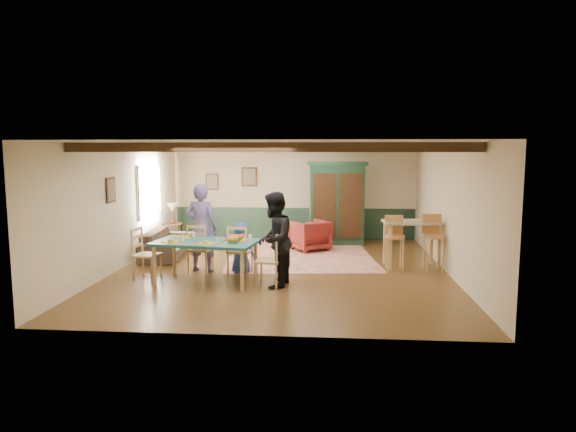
# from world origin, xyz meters

# --- Properties ---
(floor) EXTENTS (8.00, 8.00, 0.00)m
(floor) POSITION_xyz_m (0.00, 0.00, 0.00)
(floor) COLOR #4A2F15
(floor) RESTS_ON ground
(wall_back) EXTENTS (7.00, 0.02, 2.70)m
(wall_back) POSITION_xyz_m (0.00, 4.00, 1.35)
(wall_back) COLOR beige
(wall_back) RESTS_ON floor
(wall_left) EXTENTS (0.02, 8.00, 2.70)m
(wall_left) POSITION_xyz_m (-3.50, 0.00, 1.35)
(wall_left) COLOR beige
(wall_left) RESTS_ON floor
(wall_right) EXTENTS (0.02, 8.00, 2.70)m
(wall_right) POSITION_xyz_m (3.50, 0.00, 1.35)
(wall_right) COLOR beige
(wall_right) RESTS_ON floor
(ceiling) EXTENTS (7.00, 8.00, 0.02)m
(ceiling) POSITION_xyz_m (0.00, 0.00, 2.70)
(ceiling) COLOR silver
(ceiling) RESTS_ON wall_back
(wainscot_back) EXTENTS (6.95, 0.03, 0.90)m
(wainscot_back) POSITION_xyz_m (0.00, 3.98, 0.45)
(wainscot_back) COLOR #1B3224
(wainscot_back) RESTS_ON floor
(ceiling_beam_front) EXTENTS (6.95, 0.16, 0.16)m
(ceiling_beam_front) POSITION_xyz_m (0.00, -2.30, 2.61)
(ceiling_beam_front) COLOR black
(ceiling_beam_front) RESTS_ON ceiling
(ceiling_beam_mid) EXTENTS (6.95, 0.16, 0.16)m
(ceiling_beam_mid) POSITION_xyz_m (0.00, 0.40, 2.61)
(ceiling_beam_mid) COLOR black
(ceiling_beam_mid) RESTS_ON ceiling
(ceiling_beam_back) EXTENTS (6.95, 0.16, 0.16)m
(ceiling_beam_back) POSITION_xyz_m (0.00, 3.00, 2.61)
(ceiling_beam_back) COLOR black
(ceiling_beam_back) RESTS_ON ceiling
(window_left) EXTENTS (0.06, 1.60, 1.30)m
(window_left) POSITION_xyz_m (-3.47, 1.70, 1.55)
(window_left) COLOR white
(window_left) RESTS_ON wall_left
(picture_left_wall) EXTENTS (0.04, 0.42, 0.52)m
(picture_left_wall) POSITION_xyz_m (-3.47, -0.60, 1.75)
(picture_left_wall) COLOR gray
(picture_left_wall) RESTS_ON wall_left
(picture_back_a) EXTENTS (0.45, 0.04, 0.55)m
(picture_back_a) POSITION_xyz_m (-1.30, 3.97, 1.80)
(picture_back_a) COLOR gray
(picture_back_a) RESTS_ON wall_back
(picture_back_b) EXTENTS (0.38, 0.04, 0.48)m
(picture_back_b) POSITION_xyz_m (-2.40, 3.97, 1.65)
(picture_back_b) COLOR gray
(picture_back_b) RESTS_ON wall_back
(dining_table) EXTENTS (2.09, 1.35, 0.82)m
(dining_table) POSITION_xyz_m (-1.36, -1.21, 0.41)
(dining_table) COLOR #1A5552
(dining_table) RESTS_ON floor
(dining_chair_far_left) EXTENTS (0.52, 0.54, 1.03)m
(dining_chair_far_left) POSITION_xyz_m (-1.68, -0.37, 0.52)
(dining_chair_far_left) COLOR tan
(dining_chair_far_left) RESTS_ON floor
(dining_chair_far_right) EXTENTS (0.52, 0.54, 1.03)m
(dining_chair_far_right) POSITION_xyz_m (-0.82, -0.50, 0.52)
(dining_chair_far_right) COLOR tan
(dining_chair_far_right) RESTS_ON floor
(dining_chair_end_left) EXTENTS (0.54, 0.52, 1.03)m
(dining_chair_end_left) POSITION_xyz_m (-2.60, -1.04, 0.52)
(dining_chair_end_left) COLOR tan
(dining_chair_end_left) RESTS_ON floor
(dining_chair_end_right) EXTENTS (0.54, 0.52, 1.03)m
(dining_chair_end_right) POSITION_xyz_m (-0.12, -1.39, 0.52)
(dining_chair_end_right) COLOR tan
(dining_chair_end_right) RESTS_ON floor
(person_man) EXTENTS (0.74, 0.54, 1.88)m
(person_man) POSITION_xyz_m (-1.67, -0.29, 0.94)
(person_man) COLOR slate
(person_man) RESTS_ON floor
(person_woman) EXTENTS (0.80, 0.96, 1.80)m
(person_woman) POSITION_xyz_m (-0.01, -1.40, 0.90)
(person_woman) COLOR black
(person_woman) RESTS_ON floor
(person_child) EXTENTS (0.58, 0.42, 1.09)m
(person_child) POSITION_xyz_m (-0.80, -0.41, 0.55)
(person_child) COLOR #284DA3
(person_child) RESTS_ON floor
(cat) EXTENTS (0.41, 0.21, 0.20)m
(cat) POSITION_xyz_m (-0.78, -1.40, 0.91)
(cat) COLOR orange
(cat) RESTS_ON dining_table
(place_setting_near_left) EXTENTS (0.48, 0.38, 0.11)m
(place_setting_near_left) POSITION_xyz_m (-1.99, -1.40, 0.87)
(place_setting_near_left) COLOR yellow
(place_setting_near_left) RESTS_ON dining_table
(place_setting_near_center) EXTENTS (0.48, 0.38, 0.11)m
(place_setting_near_center) POSITION_xyz_m (-1.29, -1.50, 0.87)
(place_setting_near_center) COLOR yellow
(place_setting_near_center) RESTS_ON dining_table
(place_setting_far_left) EXTENTS (0.48, 0.38, 0.11)m
(place_setting_far_left) POSITION_xyz_m (-1.91, -0.86, 0.87)
(place_setting_far_left) COLOR yellow
(place_setting_far_left) RESTS_ON dining_table
(place_setting_far_right) EXTENTS (0.48, 0.38, 0.11)m
(place_setting_far_right) POSITION_xyz_m (-0.73, -1.03, 0.87)
(place_setting_far_right) COLOR yellow
(place_setting_far_right) RESTS_ON dining_table
(area_rug) EXTENTS (3.88, 4.46, 0.01)m
(area_rug) POSITION_xyz_m (0.29, 1.65, 0.01)
(area_rug) COLOR beige
(area_rug) RESTS_ON floor
(armoire) EXTENTS (1.65, 0.77, 2.26)m
(armoire) POSITION_xyz_m (1.22, 3.17, 1.13)
(armoire) COLOR #143421
(armoire) RESTS_ON floor
(armchair) EXTENTS (1.18, 1.18, 0.79)m
(armchair) POSITION_xyz_m (0.52, 2.21, 0.39)
(armchair) COLOR #511010
(armchair) RESTS_ON floor
(sofa) EXTENTS (1.01, 2.24, 0.64)m
(sofa) POSITION_xyz_m (-2.92, 1.21, 0.32)
(sofa) COLOR #362C22
(sofa) RESTS_ON floor
(end_table) EXTENTS (0.54, 0.54, 0.60)m
(end_table) POSITION_xyz_m (-3.19, 2.63, 0.30)
(end_table) COLOR black
(end_table) RESTS_ON floor
(table_lamp) EXTENTS (0.33, 0.33, 0.55)m
(table_lamp) POSITION_xyz_m (-3.19, 2.63, 0.87)
(table_lamp) COLOR #C8B981
(table_lamp) RESTS_ON end_table
(counter_table) EXTENTS (1.30, 0.84, 1.02)m
(counter_table) POSITION_xyz_m (2.84, 0.53, 0.51)
(counter_table) COLOR beige
(counter_table) RESTS_ON floor
(bar_stool_left) EXTENTS (0.42, 0.46, 1.17)m
(bar_stool_left) POSITION_xyz_m (2.43, 0.18, 0.58)
(bar_stool_left) COLOR #BE844A
(bar_stool_left) RESTS_ON floor
(bar_stool_right) EXTENTS (0.45, 0.50, 1.21)m
(bar_stool_right) POSITION_xyz_m (3.23, 0.14, 0.60)
(bar_stool_right) COLOR #BE844A
(bar_stool_right) RESTS_ON floor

